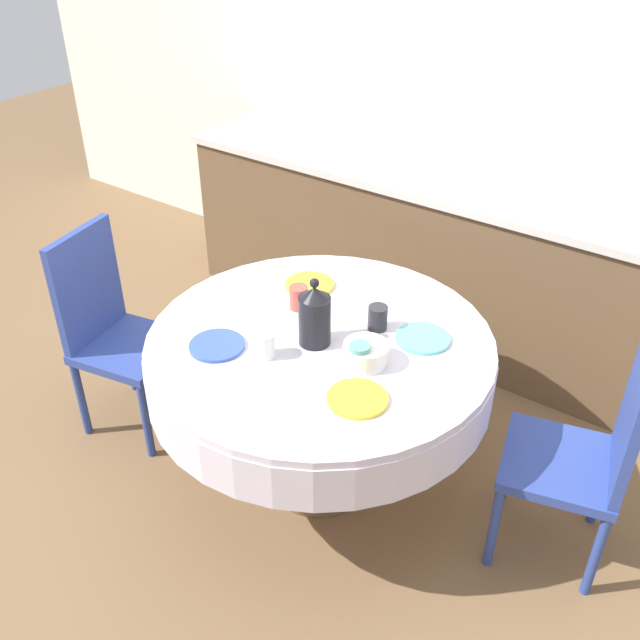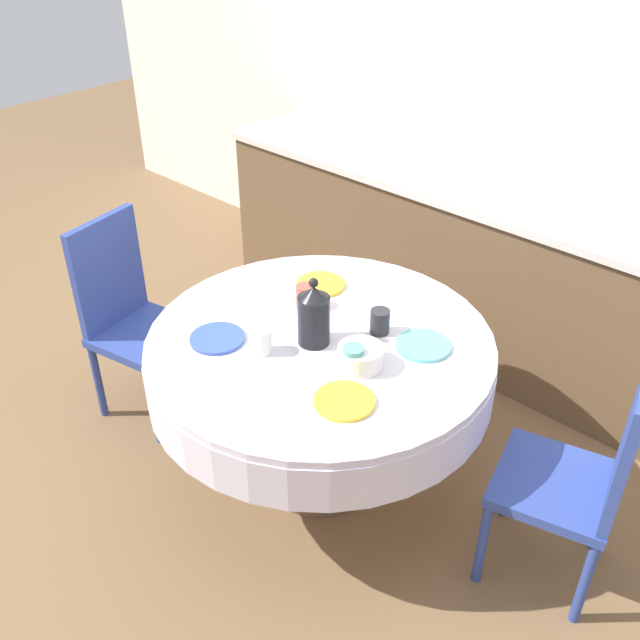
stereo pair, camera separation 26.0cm
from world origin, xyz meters
The scene contains 16 objects.
ground_plane centered at (0.00, 0.00, 0.00)m, with size 12.00×12.00×0.00m, color brown.
wall_back centered at (0.00, 1.66, 1.30)m, with size 7.00×0.05×2.60m.
kitchen_counter centered at (0.00, 1.33, 0.45)m, with size 3.24×0.64×0.91m.
dining_table centered at (0.00, 0.00, 0.61)m, with size 1.31×1.31×0.74m.
chair_left centered at (0.97, 0.25, 0.51)m, with size 0.49×0.49×0.95m.
chair_right centered at (-0.98, -0.19, 0.51)m, with size 0.47×0.47×0.95m.
plate_near_left centered at (-0.27, -0.27, 0.74)m, with size 0.20×0.20×0.01m, color #3856AD.
cup_near_left centered at (-0.09, -0.21, 0.78)m, with size 0.07×0.07×0.10m, color white.
plate_near_right centered at (0.31, -0.22, 0.74)m, with size 0.20×0.20×0.01m, color yellow.
cup_near_right centered at (0.22, -0.07, 0.78)m, with size 0.07×0.07×0.10m, color #5BA39E.
plate_far_left centered at (-0.25, 0.28, 0.74)m, with size 0.20×0.20×0.01m, color yellow.
cup_far_left centered at (-0.19, 0.12, 0.78)m, with size 0.07×0.07×0.10m, color #CC4C3D.
plate_far_right centered at (0.32, 0.21, 0.74)m, with size 0.20×0.20×0.01m, color #60BCB7.
cup_far_right centered at (0.14, 0.18, 0.78)m, with size 0.07×0.07×0.10m, color #28282D.
coffee_carafe centered at (0.00, -0.03, 0.85)m, with size 0.12×0.12×0.27m.
fruit_bowl centered at (0.22, -0.03, 0.77)m, with size 0.16×0.16×0.08m, color silver.
Camera 1 is at (1.26, -1.77, 2.25)m, focal length 40.00 mm.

